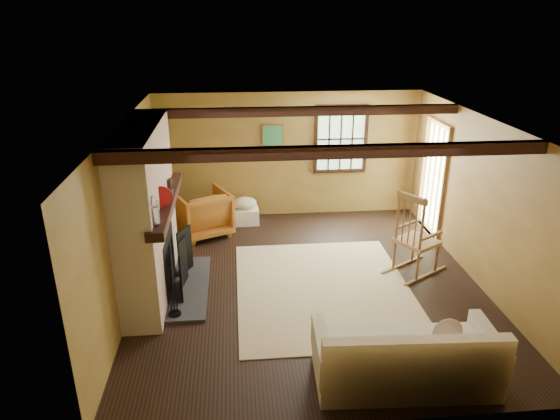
{
  "coord_description": "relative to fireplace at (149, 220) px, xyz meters",
  "views": [
    {
      "loc": [
        -1.02,
        -6.43,
        3.77
      ],
      "look_at": [
        -0.38,
        0.4,
        1.02
      ],
      "focal_mm": 32.0,
      "sensor_mm": 36.0,
      "label": 1
    }
  ],
  "objects": [
    {
      "name": "rocking_chair",
      "position": [
        3.88,
        0.18,
        -0.55
      ],
      "size": [
        1.08,
        0.92,
        1.32
      ],
      "rotation": [
        0.0,
        0.0,
        2.12
      ],
      "color": "#A78051",
      "rests_on": "ground"
    },
    {
      "name": "basket_pillow",
      "position": [
        1.36,
        2.35,
        -0.69
      ],
      "size": [
        0.48,
        0.41,
        0.22
      ],
      "primitive_type": "ellipsoid",
      "rotation": [
        0.0,
        0.0,
        0.15
      ],
      "color": "beige",
      "rests_on": "laundry_basket"
    },
    {
      "name": "armchair",
      "position": [
        0.59,
        1.92,
        -0.69
      ],
      "size": [
        1.17,
        1.19,
        0.82
      ],
      "primitive_type": "imported",
      "rotation": [
        0.0,
        0.0,
        -2.72
      ],
      "color": "#BF6026",
      "rests_on": "ground"
    },
    {
      "name": "rug",
      "position": [
        2.43,
        -0.2,
        -1.1
      ],
      "size": [
        2.5,
        3.0,
        0.01
      ],
      "primitive_type": "cube",
      "color": "beige",
      "rests_on": "ground"
    },
    {
      "name": "room_envelope",
      "position": [
        2.45,
        0.26,
        0.53
      ],
      "size": [
        5.02,
        5.52,
        2.44
      ],
      "color": "olive",
      "rests_on": "ground"
    },
    {
      "name": "laundry_basket",
      "position": [
        1.36,
        2.35,
        -0.95
      ],
      "size": [
        0.51,
        0.4,
        0.3
      ],
      "primitive_type": "cube",
      "rotation": [
        0.0,
        0.0,
        0.04
      ],
      "color": "white",
      "rests_on": "ground"
    },
    {
      "name": "firewood_pile",
      "position": [
        0.33,
        2.58,
        -0.98
      ],
      "size": [
        0.66,
        0.12,
        0.24
      ],
      "color": "brown",
      "rests_on": "ground"
    },
    {
      "name": "ground",
      "position": [
        2.23,
        0.0,
        -1.1
      ],
      "size": [
        5.5,
        5.5,
        0.0
      ],
      "primitive_type": "plane",
      "color": "black",
      "rests_on": "ground"
    },
    {
      "name": "sofa",
      "position": [
        2.96,
        -2.22,
        -0.82
      ],
      "size": [
        1.99,
        0.96,
        0.79
      ],
      "rotation": [
        0.0,
        0.0,
        -0.05
      ],
      "color": "beige",
      "rests_on": "ground"
    },
    {
      "name": "fireplace",
      "position": [
        0.0,
        0.0,
        0.0
      ],
      "size": [
        1.02,
        2.3,
        2.4
      ],
      "color": "#B04D44",
      "rests_on": "ground"
    }
  ]
}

